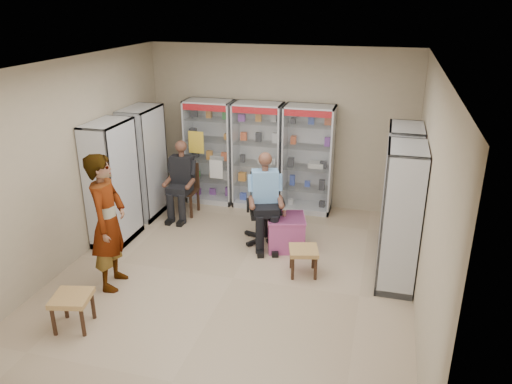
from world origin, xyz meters
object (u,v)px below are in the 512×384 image
(cabinet_right_far, at_px, (400,189))
(standing_man, at_px, (108,222))
(cabinet_left_near, at_px, (112,183))
(office_chair, at_px, (265,209))
(cabinet_left_far, at_px, (144,163))
(wooden_chair, at_px, (185,190))
(pink_trunk, at_px, (286,232))
(woven_stool_a, at_px, (303,261))
(cabinet_right_near, at_px, (400,218))
(cabinet_back_mid, at_px, (258,156))
(seated_shopkeeper, at_px, (265,201))
(woven_stool_b, at_px, (73,311))
(cabinet_back_right, at_px, (308,160))
(cabinet_back_left, at_px, (210,152))

(cabinet_right_far, bearing_deg, standing_man, 119.76)
(cabinet_left_near, height_order, office_chair, cabinet_left_near)
(cabinet_left_far, relative_size, wooden_chair, 2.13)
(office_chair, distance_m, pink_trunk, 0.52)
(woven_stool_a, bearing_deg, cabinet_left_near, 174.48)
(cabinet_right_near, bearing_deg, office_chair, 68.94)
(cabinet_back_mid, height_order, woven_stool_a, cabinet_back_mid)
(seated_shopkeeper, height_order, woven_stool_b, seated_shopkeeper)
(cabinet_right_near, bearing_deg, woven_stool_a, 94.79)
(cabinet_back_mid, distance_m, woven_stool_a, 2.79)
(cabinet_right_far, bearing_deg, seated_shopkeeper, 99.60)
(woven_stool_b, bearing_deg, cabinet_right_near, 28.82)
(cabinet_right_far, relative_size, pink_trunk, 3.55)
(cabinet_back_mid, distance_m, wooden_chair, 1.50)
(wooden_chair, relative_size, standing_man, 0.49)
(pink_trunk, relative_size, standing_man, 0.29)
(standing_man, bearing_deg, cabinet_left_near, 18.48)
(standing_man, bearing_deg, cabinet_left_far, 6.58)
(cabinet_back_mid, xyz_separation_m, pink_trunk, (0.89, -1.61, -0.73))
(cabinet_back_mid, height_order, cabinet_back_right, same)
(cabinet_left_far, height_order, standing_man, cabinet_left_far)
(cabinet_back_right, height_order, cabinet_right_near, same)
(office_chair, bearing_deg, seated_shopkeeper, -109.50)
(office_chair, distance_m, woven_stool_b, 3.35)
(woven_stool_a, distance_m, standing_man, 2.80)
(office_chair, bearing_deg, pink_trunk, -43.97)
(cabinet_left_near, distance_m, woven_stool_a, 3.29)
(cabinet_left_near, xyz_separation_m, standing_man, (0.66, -1.27, -0.04))
(office_chair, bearing_deg, cabinet_left_near, 174.60)
(seated_shopkeeper, xyz_separation_m, standing_man, (-1.72, -1.82, 0.24))
(cabinet_left_near, distance_m, office_chair, 2.50)
(cabinet_left_far, distance_m, woven_stool_a, 3.57)
(seated_shopkeeper, distance_m, woven_stool_a, 1.28)
(cabinet_right_far, xyz_separation_m, pink_trunk, (-1.69, -0.48, -0.73))
(woven_stool_b, bearing_deg, cabinet_back_left, 86.81)
(cabinet_back_mid, bearing_deg, cabinet_back_left, 180.00)
(cabinet_left_far, height_order, wooden_chair, cabinet_left_far)
(cabinet_back_left, distance_m, office_chair, 2.09)
(cabinet_back_mid, distance_m, pink_trunk, 1.97)
(cabinet_left_far, relative_size, pink_trunk, 3.55)
(pink_trunk, bearing_deg, woven_stool_a, -60.76)
(cabinet_left_far, distance_m, wooden_chair, 0.89)
(cabinet_back_mid, xyz_separation_m, seated_shopkeeper, (0.50, -1.48, -0.28))
(woven_stool_b, xyz_separation_m, standing_man, (-0.03, 1.00, 0.74))
(woven_stool_a, height_order, woven_stool_b, woven_stool_b)
(cabinet_right_far, xyz_separation_m, cabinet_right_near, (0.00, -1.10, 0.00))
(seated_shopkeeper, distance_m, pink_trunk, 0.61)
(standing_man, bearing_deg, cabinet_right_near, -83.26)
(cabinet_back_mid, xyz_separation_m, cabinet_left_near, (-1.88, -2.03, 0.00))
(cabinet_back_left, xyz_separation_m, cabinet_right_far, (3.53, -1.13, 0.00))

